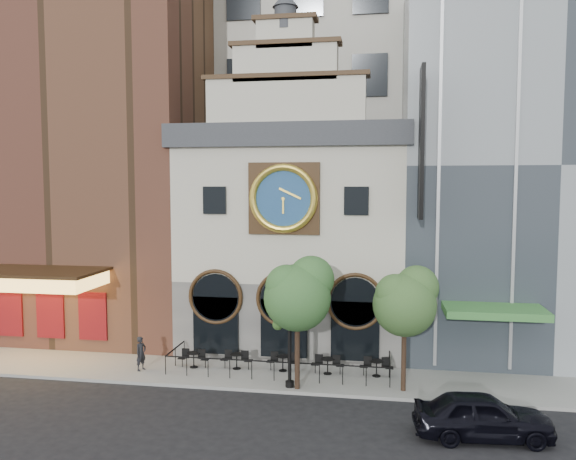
# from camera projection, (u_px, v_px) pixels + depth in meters

# --- Properties ---
(ground) EXTENTS (120.00, 120.00, 0.00)m
(ground) POSITION_uv_depth(u_px,v_px,m) (269.00, 393.00, 24.88)
(ground) COLOR black
(ground) RESTS_ON ground
(sidewalk) EXTENTS (44.00, 5.00, 0.15)m
(sidewalk) POSITION_uv_depth(u_px,v_px,m) (279.00, 373.00, 27.33)
(sidewalk) COLOR gray
(sidewalk) RESTS_ON ground
(clock_building) EXTENTS (12.60, 8.78, 18.65)m
(clock_building) POSITION_uv_depth(u_px,v_px,m) (296.00, 229.00, 32.03)
(clock_building) COLOR #605E5B
(clock_building) RESTS_ON ground
(theater_building) EXTENTS (14.00, 15.60, 25.00)m
(theater_building) POSITION_uv_depth(u_px,v_px,m) (100.00, 132.00, 35.78)
(theater_building) COLOR brown
(theater_building) RESTS_ON ground
(retail_building) EXTENTS (14.00, 14.40, 20.00)m
(retail_building) POSITION_uv_depth(u_px,v_px,m) (528.00, 169.00, 31.76)
(retail_building) COLOR gray
(retail_building) RESTS_ON ground
(office_tower) EXTENTS (20.00, 16.00, 40.00)m
(office_tower) POSITION_uv_depth(u_px,v_px,m) (320.00, 44.00, 42.94)
(office_tower) COLOR beige
(office_tower) RESTS_ON ground
(cafe_railing) EXTENTS (10.60, 2.60, 0.90)m
(cafe_railing) POSITION_uv_depth(u_px,v_px,m) (279.00, 363.00, 27.29)
(cafe_railing) COLOR black
(cafe_railing) RESTS_ON sidewalk
(bistro_0) EXTENTS (1.58, 0.68, 0.90)m
(bistro_0) POSITION_uv_depth(u_px,v_px,m) (194.00, 358.00, 27.91)
(bistro_0) COLOR black
(bistro_0) RESTS_ON sidewalk
(bistro_1) EXTENTS (1.58, 0.68, 0.90)m
(bistro_1) POSITION_uv_depth(u_px,v_px,m) (237.00, 360.00, 27.69)
(bistro_1) COLOR black
(bistro_1) RESTS_ON sidewalk
(bistro_2) EXTENTS (1.58, 0.68, 0.90)m
(bistro_2) POSITION_uv_depth(u_px,v_px,m) (283.00, 362.00, 27.38)
(bistro_2) COLOR black
(bistro_2) RESTS_ON sidewalk
(bistro_3) EXTENTS (1.58, 0.68, 0.90)m
(bistro_3) POSITION_uv_depth(u_px,v_px,m) (328.00, 364.00, 26.96)
(bistro_3) COLOR black
(bistro_3) RESTS_ON sidewalk
(bistro_4) EXTENTS (1.58, 0.68, 0.90)m
(bistro_4) POSITION_uv_depth(u_px,v_px,m) (376.00, 367.00, 26.62)
(bistro_4) COLOR black
(bistro_4) RESTS_ON sidewalk
(car_right) EXTENTS (5.08, 2.38, 1.68)m
(car_right) POSITION_uv_depth(u_px,v_px,m) (483.00, 416.00, 20.42)
(car_right) COLOR black
(car_right) RESTS_ON ground
(pedestrian) EXTENTS (0.60, 0.72, 1.68)m
(pedestrian) POSITION_uv_depth(u_px,v_px,m) (141.00, 353.00, 27.47)
(pedestrian) COLOR black
(pedestrian) RESTS_ON sidewalk
(lamppost) EXTENTS (1.50, 0.83, 4.86)m
(lamppost) POSITION_uv_depth(u_px,v_px,m) (290.00, 321.00, 25.02)
(lamppost) COLOR black
(lamppost) RESTS_ON sidewalk
(tree_left) EXTENTS (3.09, 2.97, 5.95)m
(tree_left) POSITION_uv_depth(u_px,v_px,m) (299.00, 292.00, 24.74)
(tree_left) COLOR #382619
(tree_left) RESTS_ON sidewalk
(tree_right) EXTENTS (2.88, 2.77, 5.55)m
(tree_right) POSITION_uv_depth(u_px,v_px,m) (406.00, 300.00, 24.53)
(tree_right) COLOR #382619
(tree_right) RESTS_ON sidewalk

